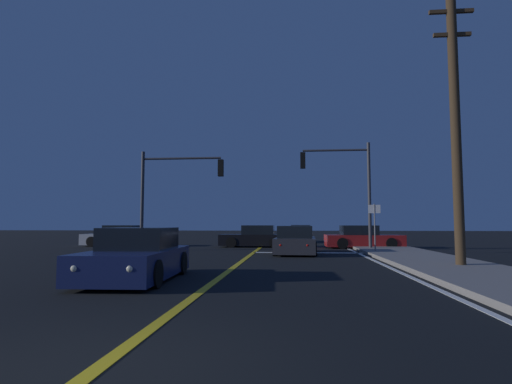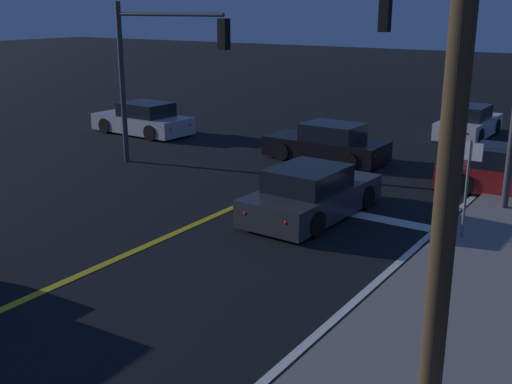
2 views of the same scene
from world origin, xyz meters
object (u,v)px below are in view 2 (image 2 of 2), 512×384
Objects in this scene: car_distant_tail_black at (327,144)px; car_following_oncoming_charcoal at (311,194)px; traffic_signal_near_right at (466,57)px; car_parked_curb_silver at (143,120)px; utility_pole_right at (460,53)px; street_sign_corner at (468,175)px; traffic_signal_far_left at (159,58)px; car_side_waiting_white at (469,123)px.

car_distant_tail_black and car_following_oncoming_charcoal have the same top height.
car_distant_tail_black is 0.72× the size of traffic_signal_near_right.
car_parked_curb_silver is 0.49× the size of utility_pole_right.
car_distant_tail_black is 1.79× the size of street_sign_corner.
car_parked_curb_silver is 6.84m from traffic_signal_far_left.
traffic_signal_near_right is (5.21, -2.56, 3.37)m from car_distant_tail_black.
car_following_oncoming_charcoal is (2.46, -5.62, 0.00)m from car_distant_tail_black.
car_following_oncoming_charcoal is at bearing -176.06° from street_sign_corner.
car_distant_tail_black is at bearing 44.06° from traffic_signal_far_left.
car_parked_curb_silver is (-11.21, 5.64, 0.00)m from car_following_oncoming_charcoal.
traffic_signal_far_left is at bearing -122.26° from car_side_waiting_white.
utility_pole_right reaches higher than traffic_signal_far_left.
car_side_waiting_white is at bearing -22.61° from car_distant_tail_black.
car_parked_curb_silver is at bearing -148.79° from car_side_waiting_white.
traffic_signal_far_left is 14.13m from utility_pole_right.
traffic_signal_near_right is 3.79m from street_sign_corner.
traffic_signal_near_right is at bearing -75.95° from car_side_waiting_white.
utility_pole_right is (7.65, -11.73, 4.12)m from car_distant_tail_black.
car_following_oncoming_charcoal is 0.98× the size of car_parked_curb_silver.
traffic_signal_near_right is at bearing -98.17° from car_parked_curb_silver.
car_side_waiting_white is at bearing 104.16° from utility_pole_right.
traffic_signal_far_left is (-4.09, -3.96, 3.05)m from car_distant_tail_black.
traffic_signal_near_right reaches higher than car_parked_curb_silver.
car_distant_tail_black is 1.03× the size of car_side_waiting_white.
traffic_signal_far_left reaches higher than car_side_waiting_white.
car_distant_tail_black is 6.46m from traffic_signal_far_left.
utility_pole_right is at bearing -123.31° from car_parked_curb_silver.
traffic_signal_near_right is 9.42m from traffic_signal_far_left.
car_side_waiting_white is at bearing 89.98° from car_following_oncoming_charcoal.
car_distant_tail_black is at bearing -87.80° from car_parked_curb_silver.
car_following_oncoming_charcoal is 1.82× the size of street_sign_corner.
car_side_waiting_white is at bearing 57.11° from traffic_signal_far_left.
car_parked_curb_silver is at bearing 160.28° from street_sign_corner.
traffic_signal_far_left is (-7.04, -10.89, 3.05)m from car_side_waiting_white.
car_parked_curb_silver is 0.83× the size of traffic_signal_far_left.
utility_pole_right reaches higher than traffic_signal_near_right.
utility_pole_right reaches higher than car_distant_tail_black.
traffic_signal_near_right is at bearing 104.92° from utility_pole_right.
car_following_oncoming_charcoal is at bearing -114.41° from car_parked_curb_silver.
car_distant_tail_black is 0.96× the size of car_parked_curb_silver.
car_side_waiting_white is at bearing 105.06° from street_sign_corner.
car_following_oncoming_charcoal is at bearing -14.22° from traffic_signal_far_left.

